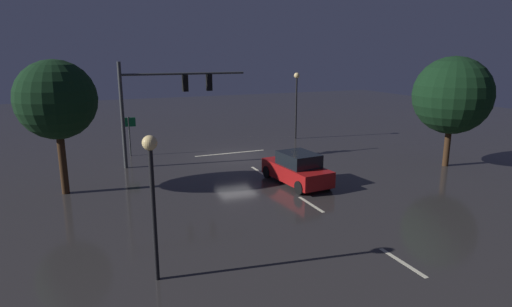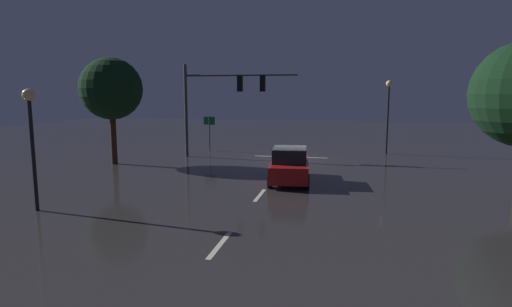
# 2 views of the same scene
# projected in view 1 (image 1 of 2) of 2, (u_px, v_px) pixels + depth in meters

# --- Properties ---
(ground_plane) EXTENTS (80.00, 80.00, 0.00)m
(ground_plane) POSITION_uv_depth(u_px,v_px,m) (236.00, 157.00, 28.45)
(ground_plane) COLOR #2D2B2B
(traffic_signal_assembly) EXTENTS (7.69, 0.47, 6.25)m
(traffic_signal_assembly) POSITION_uv_depth(u_px,v_px,m) (164.00, 94.00, 25.63)
(traffic_signal_assembly) COLOR #383A3D
(traffic_signal_assembly) RESTS_ON ground_plane
(lane_dash_far) EXTENTS (0.16, 2.20, 0.01)m
(lane_dash_far) POSITION_uv_depth(u_px,v_px,m) (259.00, 171.00, 24.86)
(lane_dash_far) COLOR beige
(lane_dash_far) RESTS_ON ground_plane
(lane_dash_mid) EXTENTS (0.16, 2.20, 0.01)m
(lane_dash_mid) POSITION_uv_depth(u_px,v_px,m) (311.00, 204.00, 19.48)
(lane_dash_mid) COLOR beige
(lane_dash_mid) RESTS_ON ground_plane
(lane_dash_near) EXTENTS (0.16, 2.20, 0.01)m
(lane_dash_near) POSITION_uv_depth(u_px,v_px,m) (402.00, 262.00, 14.10)
(lane_dash_near) COLOR beige
(lane_dash_near) RESTS_ON ground_plane
(stop_bar) EXTENTS (5.00, 0.16, 0.01)m
(stop_bar) POSITION_uv_depth(u_px,v_px,m) (230.00, 153.00, 29.40)
(stop_bar) COLOR beige
(stop_bar) RESTS_ON ground_plane
(car_approaching) EXTENTS (2.24, 4.49, 1.70)m
(car_approaching) POSITION_uv_depth(u_px,v_px,m) (297.00, 169.00, 22.39)
(car_approaching) COLOR maroon
(car_approaching) RESTS_ON ground_plane
(street_lamp_left_kerb) EXTENTS (0.44, 0.44, 5.23)m
(street_lamp_left_kerb) POSITION_uv_depth(u_px,v_px,m) (296.00, 93.00, 33.57)
(street_lamp_left_kerb) COLOR black
(street_lamp_left_kerb) RESTS_ON ground_plane
(street_lamp_right_kerb) EXTENTS (0.44, 0.44, 4.48)m
(street_lamp_right_kerb) POSITION_uv_depth(u_px,v_px,m) (152.00, 179.00, 12.31)
(street_lamp_right_kerb) COLOR black
(street_lamp_right_kerb) RESTS_ON ground_plane
(route_sign) EXTENTS (0.90, 0.19, 2.63)m
(route_sign) POSITION_uv_depth(u_px,v_px,m) (129.00, 128.00, 28.23)
(route_sign) COLOR #383A3D
(route_sign) RESTS_ON ground_plane
(tree_right_near) EXTENTS (3.73, 3.73, 6.47)m
(tree_right_near) POSITION_uv_depth(u_px,v_px,m) (56.00, 100.00, 19.97)
(tree_right_near) COLOR #382314
(tree_right_near) RESTS_ON ground_plane
(tree_left_far) EXTENTS (4.56, 4.56, 6.58)m
(tree_left_far) POSITION_uv_depth(u_px,v_px,m) (452.00, 96.00, 25.16)
(tree_left_far) COLOR #382314
(tree_left_far) RESTS_ON ground_plane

